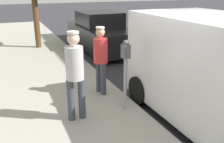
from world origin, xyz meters
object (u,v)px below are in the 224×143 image
parking_meter_near (125,64)px  pedestrian_in_gray (75,71)px  pedestrian_in_red (101,56)px  parked_sedan_behind (101,33)px

parking_meter_near → pedestrian_in_gray: (1.06, -0.02, -0.02)m
parking_meter_near → pedestrian_in_red: (0.16, -1.02, -0.09)m
parking_meter_near → parked_sedan_behind: bearing=-106.1°
parking_meter_near → pedestrian_in_gray: 1.06m
pedestrian_in_red → parking_meter_near: bearing=98.7°
parking_meter_near → parked_sedan_behind: (-1.64, -5.67, -0.43)m
pedestrian_in_red → pedestrian_in_gray: (0.90, 1.00, 0.08)m
parking_meter_near → pedestrian_in_red: size_ratio=0.92×
pedestrian_in_gray → parked_sedan_behind: pedestrian_in_gray is taller
pedestrian_in_red → pedestrian_in_gray: size_ratio=0.93×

